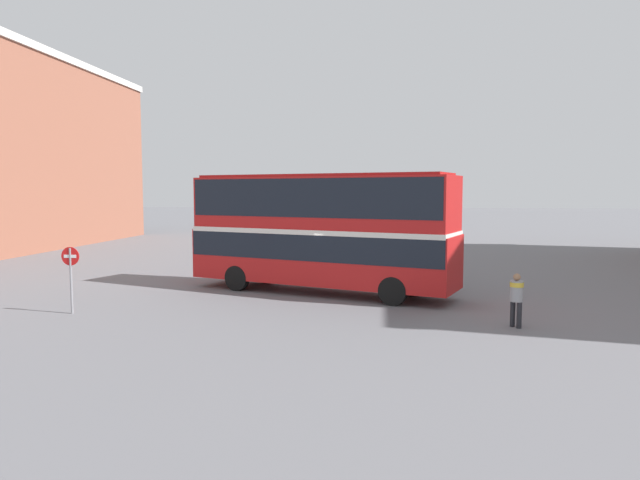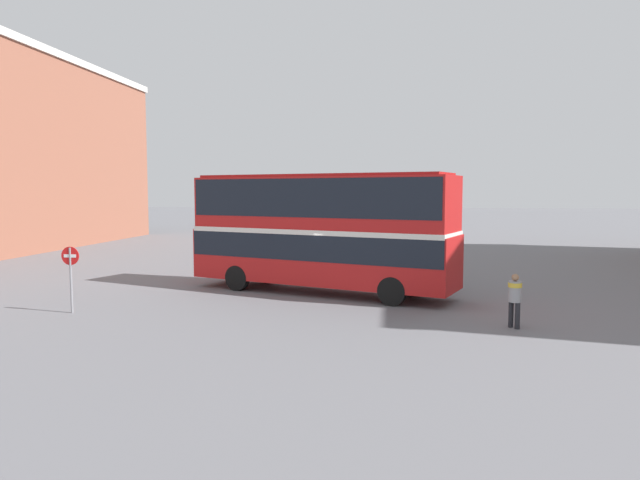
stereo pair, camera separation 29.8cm
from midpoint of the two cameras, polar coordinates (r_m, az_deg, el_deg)
The scene contains 5 objects.
ground_plane at distance 22.83m, azimuth 2.46°, elevation -5.44°, with size 240.00×240.00×0.00m, color slate.
double_decker_bus at distance 22.81m, azimuth -0.37°, elevation 1.45°, with size 11.11×6.13×4.77m.
pedestrian_foreground at distance 18.11m, azimuth 18.61°, elevation -5.18°, with size 0.57×0.57×1.64m.
parked_car_kerb_near at distance 32.32m, azimuth -5.60°, elevation -1.01°, with size 4.26×2.46×1.55m.
no_entry_sign at distance 20.83m, azimuth -24.04°, elevation -2.65°, with size 0.62×0.08×2.25m.
Camera 1 is at (1.43, -22.42, 4.09)m, focal length 32.00 mm.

